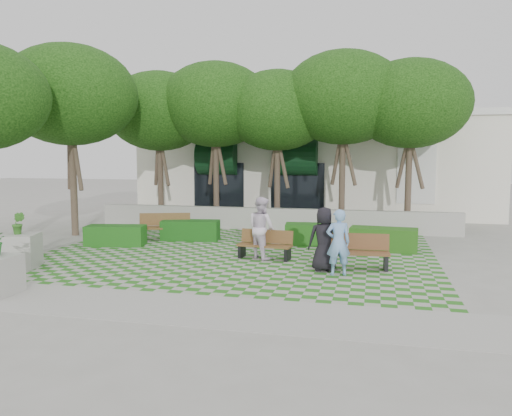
% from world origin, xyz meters
% --- Properties ---
extents(ground, '(90.00, 90.00, 0.00)m').
position_xyz_m(ground, '(0.00, 0.00, 0.00)').
color(ground, gray).
rests_on(ground, ground).
extents(lawn, '(12.00, 12.00, 0.00)m').
position_xyz_m(lawn, '(0.00, 1.00, 0.01)').
color(lawn, '#2B721E').
rests_on(lawn, ground).
extents(sidewalk_south, '(16.00, 2.00, 0.01)m').
position_xyz_m(sidewalk_south, '(0.00, -4.70, 0.01)').
color(sidewalk_south, '#9E9B93').
rests_on(sidewalk_south, ground).
extents(sidewalk_west, '(2.00, 12.00, 0.01)m').
position_xyz_m(sidewalk_west, '(-7.20, 1.00, 0.01)').
color(sidewalk_west, '#9E9B93').
rests_on(sidewalk_west, ground).
extents(retaining_wall, '(15.00, 0.36, 0.90)m').
position_xyz_m(retaining_wall, '(0.00, 6.20, 0.45)').
color(retaining_wall, '#9E9B93').
rests_on(retaining_wall, ground).
extents(bench_east, '(1.82, 0.70, 0.94)m').
position_xyz_m(bench_east, '(3.70, -0.23, 0.45)').
color(bench_east, brown).
rests_on(bench_east, ground).
extents(bench_mid, '(1.67, 0.73, 0.85)m').
position_xyz_m(bench_mid, '(1.02, 0.47, 0.41)').
color(bench_mid, brown).
rests_on(bench_mid, ground).
extents(bench_west, '(1.93, 1.16, 0.96)m').
position_xyz_m(bench_west, '(-3.24, 2.86, 0.46)').
color(bench_west, brown).
rests_on(bench_west, ground).
extents(hedge_east, '(2.18, 1.04, 0.74)m').
position_xyz_m(hedge_east, '(4.47, 2.58, 0.37)').
color(hedge_east, '#205015').
rests_on(hedge_east, ground).
extents(hedge_midright, '(2.16, 1.04, 0.73)m').
position_xyz_m(hedge_midright, '(2.24, 3.10, 0.37)').
color(hedge_midright, '#1A4E14').
rests_on(hedge_midright, ground).
extents(hedge_midleft, '(2.15, 1.09, 0.72)m').
position_xyz_m(hedge_midleft, '(-2.32, 3.05, 0.36)').
color(hedge_midleft, '#144913').
rests_on(hedge_midleft, ground).
extents(hedge_west, '(2.08, 1.14, 0.69)m').
position_xyz_m(hedge_west, '(-4.40, 1.41, 0.34)').
color(hedge_west, '#185015').
rests_on(hedge_west, ground).
extents(planter_back, '(1.16, 1.16, 1.54)m').
position_xyz_m(planter_back, '(-5.25, -2.26, 0.51)').
color(planter_back, '#9E9B93').
rests_on(planter_back, ground).
extents(person_blue, '(0.71, 0.57, 1.71)m').
position_xyz_m(person_blue, '(3.28, -1.12, 0.85)').
color(person_blue, '#7BA7E1').
rests_on(person_blue, ground).
extents(person_dark, '(0.94, 0.73, 1.71)m').
position_xyz_m(person_dark, '(2.88, -0.72, 0.86)').
color(person_dark, black).
rests_on(person_dark, ground).
extents(person_white, '(1.14, 1.10, 1.85)m').
position_xyz_m(person_white, '(0.91, 0.47, 0.92)').
color(person_white, silver).
rests_on(person_white, ground).
extents(tree_row, '(17.70, 13.40, 7.41)m').
position_xyz_m(tree_row, '(-1.86, 5.95, 5.18)').
color(tree_row, '#47382B').
rests_on(tree_row, ground).
extents(building, '(18.00, 8.92, 5.15)m').
position_xyz_m(building, '(0.93, 14.08, 2.52)').
color(building, white).
rests_on(building, ground).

